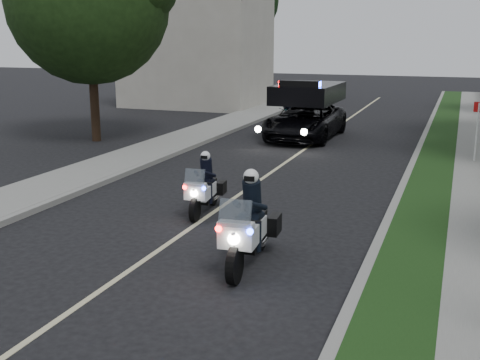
# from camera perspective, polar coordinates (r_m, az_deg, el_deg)

# --- Properties ---
(ground) EXTENTS (120.00, 120.00, 0.00)m
(ground) POSITION_cam_1_polar(r_m,az_deg,el_deg) (10.34, -13.61, -10.54)
(ground) COLOR black
(ground) RESTS_ON ground
(curb_right) EXTENTS (0.20, 60.00, 0.15)m
(curb_right) POSITION_cam_1_polar(r_m,az_deg,el_deg) (18.25, 15.74, 0.16)
(curb_right) COLOR gray
(curb_right) RESTS_ON ground
(grass_verge) EXTENTS (1.20, 60.00, 0.16)m
(grass_verge) POSITION_cam_1_polar(r_m,az_deg,el_deg) (18.22, 17.93, -0.01)
(grass_verge) COLOR #193814
(grass_verge) RESTS_ON ground
(sidewalk_right) EXTENTS (1.40, 60.00, 0.16)m
(sidewalk_right) POSITION_cam_1_polar(r_m,az_deg,el_deg) (18.22, 22.01, -0.35)
(sidewalk_right) COLOR gray
(sidewalk_right) RESTS_ON ground
(curb_left) EXTENTS (0.20, 60.00, 0.15)m
(curb_left) POSITION_cam_1_polar(r_m,az_deg,el_deg) (20.56, -7.63, 2.03)
(curb_left) COLOR gray
(curb_left) RESTS_ON ground
(sidewalk_left) EXTENTS (2.00, 60.00, 0.16)m
(sidewalk_left) POSITION_cam_1_polar(r_m,az_deg,el_deg) (21.09, -10.27, 2.23)
(sidewalk_left) COLOR gray
(sidewalk_left) RESTS_ON ground
(building_far) EXTENTS (8.00, 6.00, 7.00)m
(building_far) POSITION_cam_1_polar(r_m,az_deg,el_deg) (37.11, -4.19, 12.57)
(building_far) COLOR #A8A396
(building_far) RESTS_ON ground
(lane_marking) EXTENTS (0.12, 50.00, 0.01)m
(lane_marking) POSITION_cam_1_polar(r_m,az_deg,el_deg) (19.02, 3.35, 0.96)
(lane_marking) COLOR #BFB78C
(lane_marking) RESTS_ON ground
(police_moto_left) EXTENTS (0.82, 1.83, 1.50)m
(police_moto_left) POSITION_cam_1_polar(r_m,az_deg,el_deg) (14.46, -3.42, -3.14)
(police_moto_left) COLOR white
(police_moto_left) RESTS_ON ground
(police_moto_right) EXTENTS (0.91, 2.19, 1.82)m
(police_moto_right) POSITION_cam_1_polar(r_m,az_deg,el_deg) (11.23, 0.83, -8.16)
(police_moto_right) COLOR silver
(police_moto_right) RESTS_ON ground
(police_suv) EXTENTS (2.63, 5.50, 2.65)m
(police_suv) POSITION_cam_1_polar(r_m,az_deg,el_deg) (25.17, 6.28, 4.02)
(police_suv) COLOR black
(police_suv) RESTS_ON ground
(bicycle) EXTENTS (0.64, 1.83, 0.96)m
(bicycle) POSITION_cam_1_polar(r_m,az_deg,el_deg) (29.31, 4.69, 5.41)
(bicycle) COLOR black
(bicycle) RESTS_ON ground
(cyclist) EXTENTS (0.61, 0.42, 1.63)m
(cyclist) POSITION_cam_1_polar(r_m,az_deg,el_deg) (29.31, 4.69, 5.41)
(cyclist) COLOR black
(cyclist) RESTS_ON ground
(sign_post) EXTENTS (0.42, 0.42, 2.18)m
(sign_post) POSITION_cam_1_polar(r_m,az_deg,el_deg) (21.19, 21.58, 1.32)
(sign_post) COLOR #AE150C
(sign_post) RESTS_ON ground
(tree_left_near) EXTENTS (7.61, 7.61, 10.64)m
(tree_left_near) POSITION_cam_1_polar(r_m,az_deg,el_deg) (25.12, -13.64, 3.70)
(tree_left_near) COLOR #1B3712
(tree_left_near) RESTS_ON ground
(tree_left_far) EXTENTS (6.62, 6.62, 10.32)m
(tree_left_far) POSITION_cam_1_polar(r_m,az_deg,el_deg) (39.99, -1.59, 7.65)
(tree_left_far) COLOR black
(tree_left_far) RESTS_ON ground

